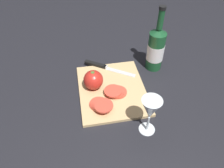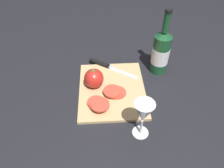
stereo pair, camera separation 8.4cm
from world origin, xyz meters
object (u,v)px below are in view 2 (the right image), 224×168
at_px(knife, 104,65).
at_px(wine_bottle, 161,52).
at_px(whole_tomato, 94,78).
at_px(tomato_slice_stack_near, 115,92).
at_px(tomato_slice_stack_far, 98,104).
at_px(wine_glass, 143,114).

bearing_deg(knife, wine_bottle, 26.18).
bearing_deg(whole_tomato, tomato_slice_stack_near, 57.59).
height_order(whole_tomato, tomato_slice_stack_far, whole_tomato).
distance_m(whole_tomato, tomato_slice_stack_near, 0.11).
xyz_separation_m(wine_glass, tomato_slice_stack_near, (-0.19, -0.08, -0.09)).
height_order(whole_tomato, knife, whole_tomato).
bearing_deg(knife, tomato_slice_stack_near, -45.26).
height_order(whole_tomato, tomato_slice_stack_near, whole_tomato).
bearing_deg(wine_glass, wine_bottle, 158.45).
relative_size(whole_tomato, tomato_slice_stack_near, 0.88).
bearing_deg(wine_bottle, whole_tomato, -71.57).
xyz_separation_m(wine_bottle, tomato_slice_stack_far, (0.23, -0.30, -0.08)).
height_order(wine_bottle, tomato_slice_stack_near, wine_bottle).
bearing_deg(wine_bottle, tomato_slice_stack_far, -52.72).
bearing_deg(tomato_slice_stack_near, wine_glass, 23.18).
bearing_deg(tomato_slice_stack_near, knife, -168.48).
distance_m(wine_bottle, knife, 0.28).
relative_size(tomato_slice_stack_near, tomato_slice_stack_far, 0.93).
xyz_separation_m(wine_bottle, knife, (-0.03, -0.26, -0.09)).
bearing_deg(wine_glass, knife, -162.43).
height_order(knife, tomato_slice_stack_far, tomato_slice_stack_far).
distance_m(wine_glass, knife, 0.42).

